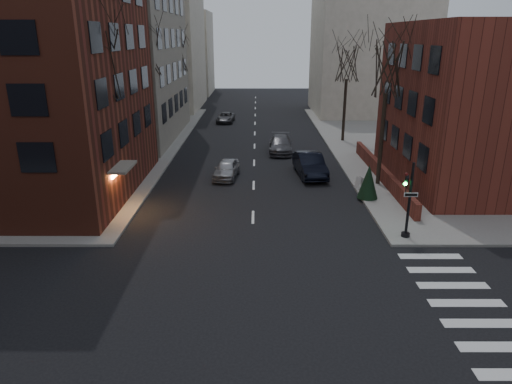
# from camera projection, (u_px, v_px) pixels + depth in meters

# --- Properties ---
(ground) EXTENTS (160.00, 160.00, 0.00)m
(ground) POSITION_uv_depth(u_px,v_px,m) (250.00, 351.00, 15.39)
(ground) COLOR black
(ground) RESTS_ON ground
(building_left_brick) EXTENTS (15.00, 15.00, 18.00)m
(building_left_brick) POSITION_uv_depth(u_px,v_px,m) (2.00, 54.00, 28.08)
(building_left_brick) COLOR maroon
(building_left_brick) RESTS_ON ground
(building_right_brick) EXTENTS (12.00, 14.00, 11.00)m
(building_right_brick) POSITION_uv_depth(u_px,v_px,m) (492.00, 105.00, 31.53)
(building_right_brick) COLOR maroon
(building_right_brick) RESTS_ON ground
(low_wall_right) EXTENTS (0.35, 16.00, 1.00)m
(low_wall_right) POSITION_uv_depth(u_px,v_px,m) (382.00, 173.00, 33.12)
(low_wall_right) COLOR maroon
(low_wall_right) RESTS_ON sidewalk_far_right
(building_distant_la) EXTENTS (14.00, 16.00, 18.00)m
(building_distant_la) POSITION_uv_depth(u_px,v_px,m) (149.00, 43.00, 64.47)
(building_distant_la) COLOR beige
(building_distant_la) RESTS_ON ground
(building_distant_ra) EXTENTS (14.00, 14.00, 16.00)m
(building_distant_ra) POSITION_uv_depth(u_px,v_px,m) (369.00, 52.00, 60.02)
(building_distant_ra) COLOR beige
(building_distant_ra) RESTS_ON ground
(building_distant_lb) EXTENTS (10.00, 12.00, 14.00)m
(building_distant_lb) POSITION_uv_depth(u_px,v_px,m) (183.00, 53.00, 81.19)
(building_distant_lb) COLOR beige
(building_distant_lb) RESTS_ON ground
(traffic_signal) EXTENTS (0.76, 0.44, 4.00)m
(traffic_signal) POSITION_uv_depth(u_px,v_px,m) (408.00, 205.00, 23.26)
(traffic_signal) COLOR black
(traffic_signal) RESTS_ON sidewalk_far_right
(tree_left_a) EXTENTS (4.18, 4.18, 10.26)m
(tree_left_a) POSITION_uv_depth(u_px,v_px,m) (98.00, 66.00, 25.88)
(tree_left_a) COLOR #2D231C
(tree_left_a) RESTS_ON sidewalk_far_left
(tree_left_b) EXTENTS (4.40, 4.40, 10.80)m
(tree_left_b) POSITION_uv_depth(u_px,v_px,m) (146.00, 51.00, 37.07)
(tree_left_b) COLOR #2D231C
(tree_left_b) RESTS_ON sidewalk_far_left
(tree_left_c) EXTENTS (3.96, 3.96, 9.72)m
(tree_left_c) POSITION_uv_depth(u_px,v_px,m) (176.00, 55.00, 50.60)
(tree_left_c) COLOR #2D231C
(tree_left_c) RESTS_ON sidewalk_far_left
(tree_right_a) EXTENTS (3.96, 3.96, 9.72)m
(tree_right_a) POSITION_uv_depth(u_px,v_px,m) (388.00, 69.00, 29.77)
(tree_right_a) COLOR #2D231C
(tree_right_a) RESTS_ON sidewalk_far_right
(tree_right_b) EXTENTS (3.74, 3.74, 9.18)m
(tree_right_b) POSITION_uv_depth(u_px,v_px,m) (347.00, 63.00, 43.15)
(tree_right_b) COLOR #2D231C
(tree_right_b) RESTS_ON sidewalk_far_right
(streetlamp_near) EXTENTS (0.36, 0.36, 6.28)m
(streetlamp_near) POSITION_uv_depth(u_px,v_px,m) (147.00, 116.00, 34.82)
(streetlamp_near) COLOR black
(streetlamp_near) RESTS_ON sidewalk_far_left
(streetlamp_far) EXTENTS (0.36, 0.36, 6.28)m
(streetlamp_far) POSITION_uv_depth(u_px,v_px,m) (185.00, 88.00, 53.72)
(streetlamp_far) COLOR black
(streetlamp_far) RESTS_ON sidewalk_far_left
(parked_sedan) EXTENTS (2.34, 5.37, 1.72)m
(parked_sedan) POSITION_uv_depth(u_px,v_px,m) (310.00, 165.00, 34.38)
(parked_sedan) COLOR black
(parked_sedan) RESTS_ON ground
(car_lane_silver) EXTENTS (2.09, 4.13, 1.35)m
(car_lane_silver) POSITION_uv_depth(u_px,v_px,m) (226.00, 169.00, 33.94)
(car_lane_silver) COLOR #939398
(car_lane_silver) RESTS_ON ground
(car_lane_gray) EXTENTS (2.23, 5.07, 1.45)m
(car_lane_gray) POSITION_uv_depth(u_px,v_px,m) (280.00, 144.00, 41.27)
(car_lane_gray) COLOR #46454B
(car_lane_gray) RESTS_ON ground
(car_lane_far) EXTENTS (2.22, 4.30, 1.16)m
(car_lane_far) POSITION_uv_depth(u_px,v_px,m) (225.00, 117.00, 55.60)
(car_lane_far) COLOR #3D3D41
(car_lane_far) RESTS_ON ground
(sandwich_board) EXTENTS (0.54, 0.62, 0.82)m
(sandwich_board) POSITION_uv_depth(u_px,v_px,m) (360.00, 183.00, 31.14)
(sandwich_board) COLOR silver
(sandwich_board) RESTS_ON sidewalk_far_right
(evergreen_shrub) EXTENTS (1.72, 1.72, 2.20)m
(evergreen_shrub) POSITION_uv_depth(u_px,v_px,m) (368.00, 181.00, 29.14)
(evergreen_shrub) COLOR black
(evergreen_shrub) RESTS_ON sidewalk_far_right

